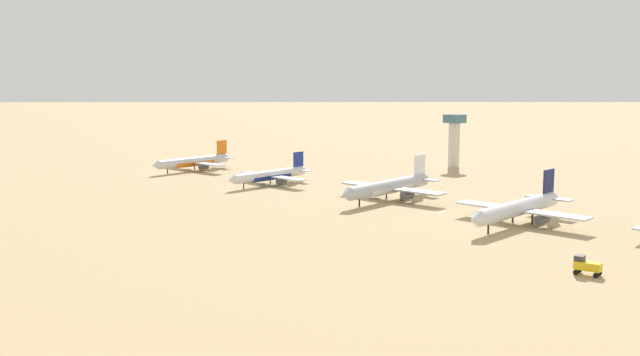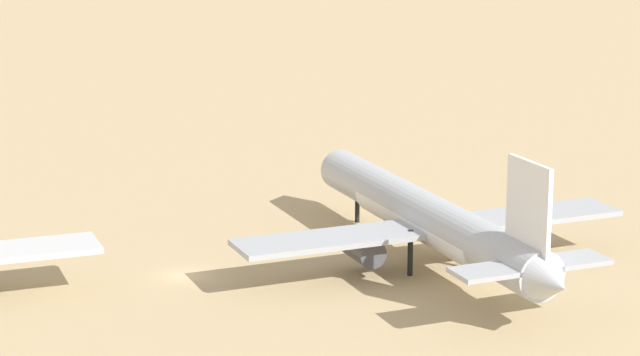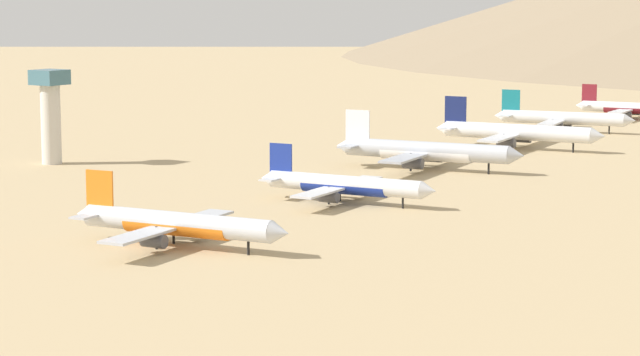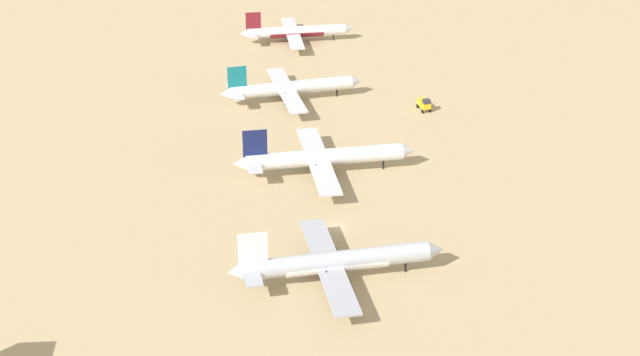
# 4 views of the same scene
# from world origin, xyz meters

# --- Properties ---
(ground_plane) EXTENTS (1800.00, 1800.00, 0.00)m
(ground_plane) POSITION_xyz_m (0.00, 0.00, 0.00)
(ground_plane) COLOR tan
(parked_jet_0) EXTENTS (40.72, 33.19, 11.74)m
(parked_jet_0) POSITION_xyz_m (7.14, -125.19, 3.91)
(parked_jet_0) COLOR silver
(parked_jet_0) RESTS_ON ground
(parked_jet_1) EXTENTS (38.53, 31.36, 11.11)m
(parked_jet_1) POSITION_xyz_m (6.76, -73.03, 3.70)
(parked_jet_1) COLOR silver
(parked_jet_1) RESTS_ON ground
(parked_jet_2) EXTENTS (46.74, 38.15, 13.49)m
(parked_jet_2) POSITION_xyz_m (-2.39, -22.21, 4.49)
(parked_jet_2) COLOR #B2B7C1
(parked_jet_2) RESTS_ON ground
(parked_jet_3) EXTENTS (46.78, 38.11, 13.49)m
(parked_jet_3) POSITION_xyz_m (-1.41, 26.61, 4.54)
(parked_jet_3) COLOR silver
(parked_jet_3) RESTS_ON ground
(service_truck) EXTENTS (3.71, 5.58, 3.90)m
(service_truck) POSITION_xyz_m (30.57, 64.13, 2.08)
(service_truck) COLOR yellow
(service_truck) RESTS_ON ground
(control_tower) EXTENTS (7.20, 7.20, 22.82)m
(control_tower) POSITION_xyz_m (-83.74, -61.42, 13.00)
(control_tower) COLOR beige
(control_tower) RESTS_ON ground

